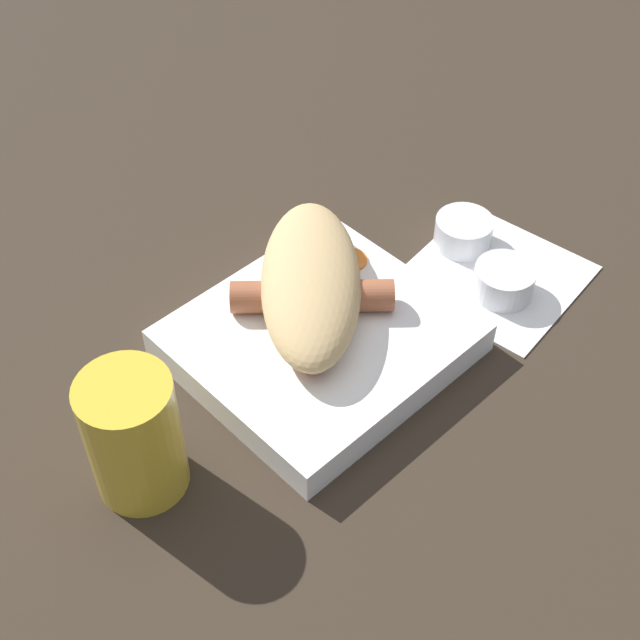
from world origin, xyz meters
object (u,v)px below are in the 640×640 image
(sausage, at_px, (312,296))
(condiment_cup_near, at_px, (503,283))
(food_tray, at_px, (320,340))
(drink_glass, at_px, (132,435))
(condiment_cup_far, at_px, (463,234))
(bread_roll, at_px, (311,281))

(sausage, relative_size, condiment_cup_near, 2.32)
(food_tray, distance_m, drink_glass, 0.19)
(sausage, distance_m, drink_glass, 0.19)
(condiment_cup_far, bearing_deg, drink_glass, -179.51)
(food_tray, distance_m, condiment_cup_far, 0.19)
(condiment_cup_near, height_order, condiment_cup_far, same)
(condiment_cup_far, bearing_deg, food_tray, -178.46)
(bread_roll, height_order, drink_glass, drink_glass)
(sausage, bearing_deg, condiment_cup_near, -28.53)
(condiment_cup_near, bearing_deg, sausage, 151.47)
(food_tray, bearing_deg, condiment_cup_near, -20.54)
(condiment_cup_near, relative_size, drink_glass, 0.51)
(food_tray, distance_m, condiment_cup_near, 0.18)
(bread_roll, bearing_deg, condiment_cup_near, -31.03)
(food_tray, bearing_deg, sausage, 61.17)
(food_tray, height_order, sausage, sausage)
(condiment_cup_near, relative_size, condiment_cup_far, 1.00)
(condiment_cup_near, bearing_deg, condiment_cup_far, 69.46)
(condiment_cup_near, height_order, drink_glass, drink_glass)
(bread_roll, xyz_separation_m, sausage, (-0.00, -0.01, -0.01))
(food_tray, relative_size, drink_glass, 2.02)
(food_tray, height_order, bread_roll, bread_roll)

